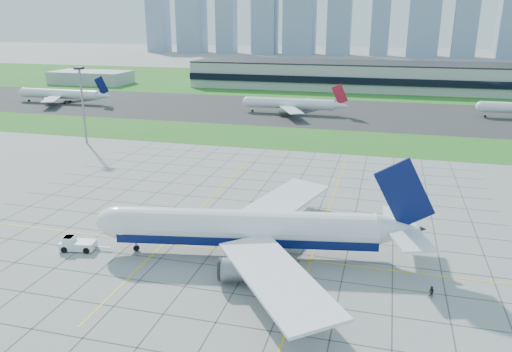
{
  "coord_description": "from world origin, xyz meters",
  "views": [
    {
      "loc": [
        29.08,
        -81.1,
        40.82
      ],
      "look_at": [
        1.62,
        22.1,
        7.0
      ],
      "focal_mm": 35.0,
      "sensor_mm": 36.0,
      "label": 1
    }
  ],
  "objects": [
    {
      "name": "apron_markings",
      "position": [
        0.43,
        11.09,
        0.02
      ],
      "size": [
        120.0,
        130.0,
        0.03
      ],
      "color": "#474744",
      "rests_on": "ground"
    },
    {
      "name": "light_mast",
      "position": [
        -70.0,
        65.0,
        16.18
      ],
      "size": [
        2.5,
        2.5,
        25.6
      ],
      "color": "gray",
      "rests_on": "ground"
    },
    {
      "name": "service_block",
      "position": [
        -160.0,
        210.0,
        4.0
      ],
      "size": [
        50.0,
        25.0,
        8.0
      ],
      "primitive_type": "cube",
      "color": "#B7B7B2",
      "rests_on": "ground"
    },
    {
      "name": "terminal",
      "position": [
        40.0,
        229.87,
        7.89
      ],
      "size": [
        260.0,
        43.0,
        15.8
      ],
      "color": "#B7B7B2",
      "rests_on": "ground"
    },
    {
      "name": "airliner",
      "position": [
        6.9,
        -2.61,
        5.17
      ],
      "size": [
        59.59,
        59.86,
        18.89
      ],
      "rotation": [
        0.0,
        0.0,
        0.18
      ],
      "color": "white",
      "rests_on": "ground"
    },
    {
      "name": "crew_far",
      "position": [
        37.7,
        -9.24,
        0.93
      ],
      "size": [
        1.1,
        1.14,
        1.86
      ],
      "primitive_type": "imported",
      "rotation": [
        0.0,
        0.0,
        -0.96
      ],
      "color": "black",
      "rests_on": "ground"
    },
    {
      "name": "pushback_tug",
      "position": [
        -24.48,
        -8.65,
        1.13
      ],
      "size": [
        9.28,
        4.11,
        2.55
      ],
      "rotation": [
        0.0,
        0.0,
        0.18
      ],
      "color": "white",
      "rests_on": "ground"
    },
    {
      "name": "grass_median",
      "position": [
        0.0,
        90.0,
        0.02
      ],
      "size": [
        700.0,
        35.0,
        0.04
      ],
      "primitive_type": "cube",
      "color": "#277120",
      "rests_on": "ground"
    },
    {
      "name": "asphalt_taxiway",
      "position": [
        0.0,
        145.0,
        0.03
      ],
      "size": [
        700.0,
        75.0,
        0.04
      ],
      "primitive_type": "cube",
      "color": "#383838",
      "rests_on": "ground"
    },
    {
      "name": "distant_jet_1",
      "position": [
        -12.75,
        137.53,
        4.49
      ],
      "size": [
        45.17,
        42.66,
        14.08
      ],
      "color": "white",
      "rests_on": "ground"
    },
    {
      "name": "grass_far",
      "position": [
        0.0,
        255.0,
        0.02
      ],
      "size": [
        700.0,
        145.0,
        0.04
      ],
      "primitive_type": "cube",
      "color": "#277120",
      "rests_on": "ground"
    },
    {
      "name": "ground",
      "position": [
        0.0,
        0.0,
        0.0
      ],
      "size": [
        1400.0,
        1400.0,
        0.0
      ],
      "primitive_type": "plane",
      "color": "gray",
      "rests_on": "ground"
    },
    {
      "name": "crew_near",
      "position": [
        -23.49,
        -7.52,
        0.79
      ],
      "size": [
        0.52,
        0.66,
        1.59
      ],
      "primitive_type": "imported",
      "rotation": [
        0.0,
        0.0,
        1.31
      ],
      "color": "black",
      "rests_on": "ground"
    },
    {
      "name": "distant_jet_0",
      "position": [
        -130.47,
        136.83,
        4.49
      ],
      "size": [
        49.1,
        42.66,
        14.08
      ],
      "color": "white",
      "rests_on": "ground"
    },
    {
      "name": "city_skyline",
      "position": [
        -8.71,
        520.0,
        59.09
      ],
      "size": [
        523.0,
        32.4,
        160.0
      ],
      "color": "#899AB3",
      "rests_on": "ground"
    }
  ]
}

